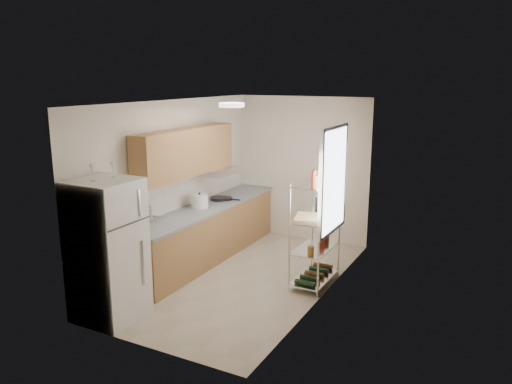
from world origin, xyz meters
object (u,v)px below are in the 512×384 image
Objects in this scene: rice_cooker at (200,201)px; frying_pan_large at (219,199)px; cutting_board at (309,218)px; espresso_machine at (321,203)px; refrigerator at (108,250)px.

rice_cooker is 0.57m from frying_pan_large.
cutting_board is at bearing -4.43° from rice_cooker.
rice_cooker is 1.97m from espresso_machine.
rice_cooker is at bearing -102.78° from frying_pan_large.
frying_pan_large is (-0.09, 2.70, 0.05)m from refrigerator.
cutting_board is at bearing -112.02° from espresso_machine.
cutting_board is at bearing -32.94° from frying_pan_large.
refrigerator reaches higher than cutting_board.
frying_pan_large is 1.98m from espresso_machine.
rice_cooker reaches higher than cutting_board.
cutting_board is 0.43m from espresso_machine.
rice_cooker is 0.97× the size of espresso_machine.
rice_cooker is 1.92m from cutting_board.
espresso_machine is (1.94, 0.26, 0.14)m from rice_cooker.
espresso_machine reaches higher than frying_pan_large.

